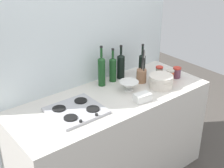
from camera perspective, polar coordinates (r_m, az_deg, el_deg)
counter_block at (r=2.89m, az=0.00°, el=-10.20°), size 1.80×0.70×0.90m
backsplash_panel at (r=2.85m, az=-4.79°, el=3.93°), size 1.90×0.06×2.19m
stovetop_hob at (r=2.44m, az=-6.63°, el=-4.86°), size 0.41×0.38×0.04m
plate_stack at (r=2.83m, az=9.02°, el=0.51°), size 0.22×0.22×0.11m
wine_bottle_leftmost at (r=2.94m, az=1.63°, el=3.39°), size 0.07×0.07×0.33m
wine_bottle_mid_left at (r=2.88m, az=0.14°, el=2.83°), size 0.07×0.07×0.32m
wine_bottle_mid_right at (r=3.01m, az=5.54°, el=3.64°), size 0.06×0.06×0.32m
wine_bottle_rightmost at (r=2.79m, az=-1.93°, el=2.49°), size 0.07×0.07×0.38m
mixing_bowl at (r=2.74m, az=3.05°, el=-0.26°), size 0.18×0.18×0.09m
butter_dish at (r=2.59m, az=5.63°, el=-2.45°), size 0.15×0.11×0.07m
utensil_crock at (r=2.90m, az=5.46°, el=1.71°), size 0.09×0.09×0.32m
condiment_jar_front at (r=2.96m, az=10.63°, el=1.54°), size 0.07×0.07×0.11m
condiment_jar_rear at (r=3.05m, az=11.84°, el=2.08°), size 0.08×0.08×0.11m
condiment_jar_spare at (r=3.04m, az=8.67°, el=2.29°), size 0.07×0.07×0.10m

